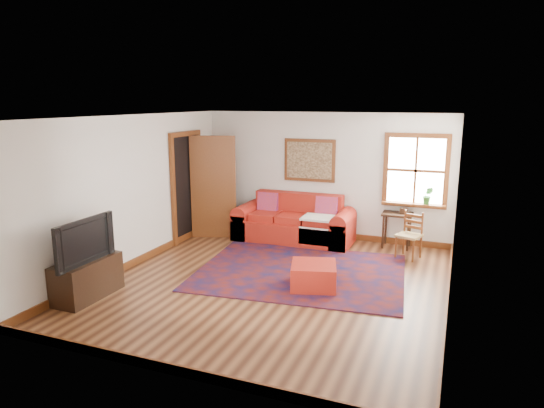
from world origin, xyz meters
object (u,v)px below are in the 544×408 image
at_px(red_leather_sofa, 295,225).
at_px(red_ottoman, 313,276).
at_px(side_table, 397,219).
at_px(media_cabinet, 87,278).
at_px(ladder_back_chair, 410,233).

xyz_separation_m(red_leather_sofa, red_ottoman, (1.07, -2.28, -0.11)).
distance_m(side_table, media_cabinet, 5.49).
height_order(side_table, media_cabinet, side_table).
height_order(red_ottoman, media_cabinet, media_cabinet).
height_order(red_leather_sofa, media_cabinet, red_leather_sofa).
xyz_separation_m(red_leather_sofa, ladder_back_chair, (2.24, -0.30, 0.14)).
bearing_deg(red_ottoman, media_cabinet, -168.29).
bearing_deg(ladder_back_chair, side_table, 119.29).
distance_m(red_leather_sofa, side_table, 1.97).
distance_m(red_leather_sofa, media_cabinet, 4.18).
height_order(red_leather_sofa, ladder_back_chair, red_leather_sofa).
relative_size(red_leather_sofa, red_ottoman, 3.56).
bearing_deg(media_cabinet, red_ottoman, 27.42).
height_order(ladder_back_chair, media_cabinet, ladder_back_chair).
xyz_separation_m(red_ottoman, side_table, (0.88, 2.51, 0.36)).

